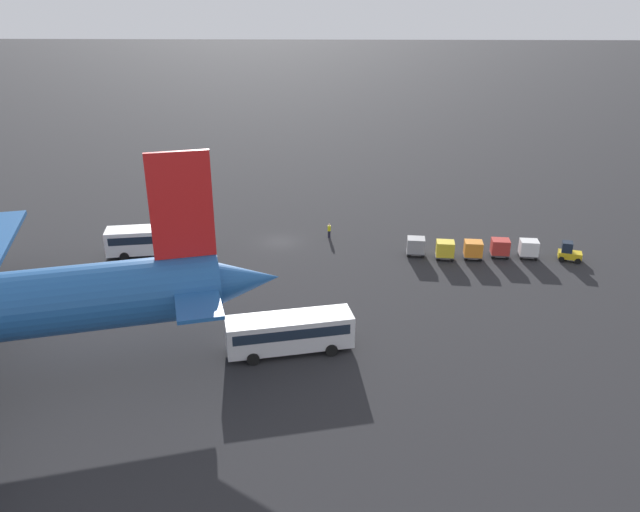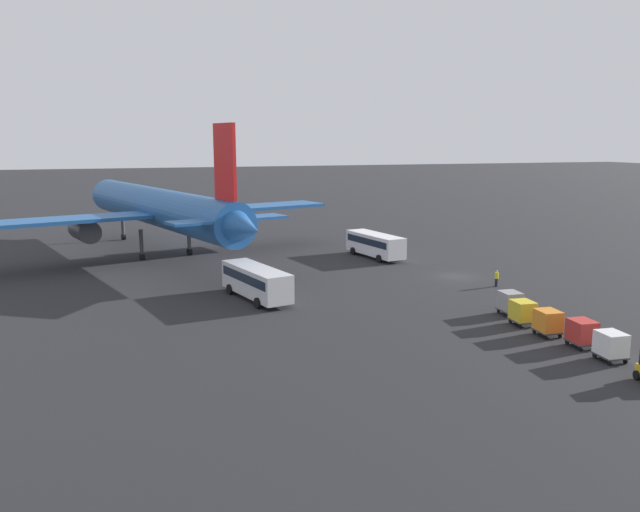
# 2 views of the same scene
# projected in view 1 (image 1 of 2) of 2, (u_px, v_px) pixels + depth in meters

# --- Properties ---
(ground_plane) EXTENTS (600.00, 600.00, 0.00)m
(ground_plane) POSITION_uv_depth(u_px,v_px,m) (280.00, 242.00, 72.68)
(ground_plane) COLOR #232326
(shuttle_bus_near) EXTENTS (10.49, 4.49, 3.12)m
(shuttle_bus_near) POSITION_uv_depth(u_px,v_px,m) (154.00, 239.00, 68.52)
(shuttle_bus_near) COLOR white
(shuttle_bus_near) RESTS_ON ground
(shuttle_bus_far) EXTENTS (10.54, 5.03, 3.13)m
(shuttle_bus_far) POSITION_uv_depth(u_px,v_px,m) (290.00, 331.00, 50.19)
(shuttle_bus_far) COLOR silver
(shuttle_bus_far) RESTS_ON ground
(baggage_tug) EXTENTS (2.66, 2.16, 2.10)m
(baggage_tug) POSITION_uv_depth(u_px,v_px,m) (569.00, 252.00, 67.40)
(baggage_tug) COLOR gold
(baggage_tug) RESTS_ON ground
(worker_person) EXTENTS (0.38, 0.38, 1.74)m
(worker_person) POSITION_uv_depth(u_px,v_px,m) (329.00, 231.00, 73.55)
(worker_person) COLOR #1E1E2D
(worker_person) RESTS_ON ground
(cargo_cart_white) EXTENTS (2.13, 1.84, 2.06)m
(cargo_cart_white) POSITION_uv_depth(u_px,v_px,m) (529.00, 248.00, 67.85)
(cargo_cart_white) COLOR #38383D
(cargo_cart_white) RESTS_ON ground
(cargo_cart_red) EXTENTS (2.13, 1.84, 2.06)m
(cargo_cart_red) POSITION_uv_depth(u_px,v_px,m) (500.00, 247.00, 68.09)
(cargo_cart_red) COLOR #38383D
(cargo_cart_red) RESTS_ON ground
(cargo_cart_orange) EXTENTS (2.13, 1.84, 2.06)m
(cargo_cart_orange) POSITION_uv_depth(u_px,v_px,m) (473.00, 249.00, 67.59)
(cargo_cart_orange) COLOR #38383D
(cargo_cart_orange) RESTS_ON ground
(cargo_cart_yellow) EXTENTS (2.13, 1.84, 2.06)m
(cargo_cart_yellow) POSITION_uv_depth(u_px,v_px,m) (445.00, 249.00, 67.58)
(cargo_cart_yellow) COLOR #38383D
(cargo_cart_yellow) RESTS_ON ground
(cargo_cart_grey) EXTENTS (2.13, 1.84, 2.06)m
(cargo_cart_grey) POSITION_uv_depth(u_px,v_px,m) (416.00, 246.00, 68.49)
(cargo_cart_grey) COLOR #38383D
(cargo_cart_grey) RESTS_ON ground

